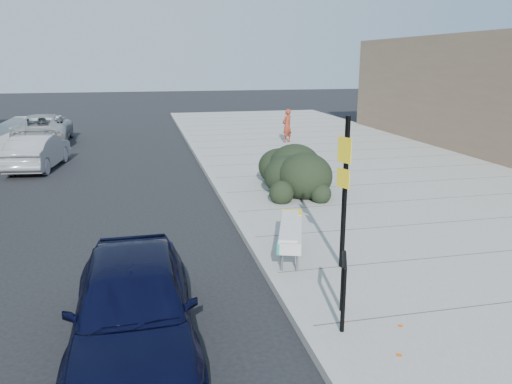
# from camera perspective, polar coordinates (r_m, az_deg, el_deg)

# --- Properties ---
(ground) EXTENTS (120.00, 120.00, 0.00)m
(ground) POSITION_cam_1_polar(r_m,az_deg,el_deg) (9.58, 1.87, -10.08)
(ground) COLOR black
(ground) RESTS_ON ground
(sidewalk_near) EXTENTS (11.20, 50.00, 0.15)m
(sidewalk_near) POSITION_cam_1_polar(r_m,az_deg,el_deg) (16.02, 16.90, -0.12)
(sidewalk_near) COLOR gray
(sidewalk_near) RESTS_ON ground
(curb_near) EXTENTS (0.22, 50.00, 0.17)m
(curb_near) POSITION_cam_1_polar(r_m,az_deg,el_deg) (14.15, -3.25, -1.39)
(curb_near) COLOR #9E9E99
(curb_near) RESTS_ON ground
(bench) EXTENTS (1.11, 2.20, 0.66)m
(bench) POSITION_cam_1_polar(r_m,az_deg,el_deg) (10.22, 3.98, -4.42)
(bench) COLOR gray
(bench) RESTS_ON sidewalk_near
(bike_rack) EXTENTS (0.31, 0.66, 1.03)m
(bike_rack) POSITION_cam_1_polar(r_m,az_deg,el_deg) (7.77, 9.96, -10.25)
(bike_rack) COLOR black
(bike_rack) RESTS_ON sidewalk_near
(sign_post) EXTENTS (0.17, 0.32, 2.92)m
(sign_post) POSITION_cam_1_polar(r_m,az_deg,el_deg) (9.40, 10.07, 0.79)
(sign_post) COLOR black
(sign_post) RESTS_ON sidewalk_near
(hedge) EXTENTS (2.00, 3.98, 1.49)m
(hedge) POSITION_cam_1_polar(r_m,az_deg,el_deg) (15.71, 4.44, 3.28)
(hedge) COLOR black
(hedge) RESTS_ON sidewalk_near
(sedan_navy) EXTENTS (1.73, 4.26, 1.45)m
(sedan_navy) POSITION_cam_1_polar(r_m,az_deg,el_deg) (7.34, -13.87, -12.45)
(sedan_navy) COLOR black
(sedan_navy) RESTS_ON ground
(wagon_silver) EXTENTS (1.90, 4.16, 1.32)m
(wagon_silver) POSITION_cam_1_polar(r_m,az_deg,el_deg) (20.77, -23.65, 4.26)
(wagon_silver) COLOR #9C9CA0
(wagon_silver) RESTS_ON ground
(suv_silver) EXTENTS (2.68, 5.38, 1.46)m
(suv_silver) POSITION_cam_1_polar(r_m,az_deg,el_deg) (27.22, -23.05, 6.71)
(suv_silver) COLOR #9B9EA0
(suv_silver) RESTS_ON ground
(pedestrian) EXTENTS (0.70, 0.65, 1.60)m
(pedestrian) POSITION_cam_1_polar(r_m,az_deg,el_deg) (24.38, 3.57, 7.57)
(pedestrian) COLOR maroon
(pedestrian) RESTS_ON sidewalk_near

